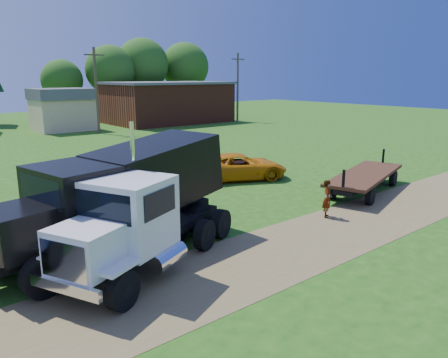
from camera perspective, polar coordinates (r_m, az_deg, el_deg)
ground at (r=18.03m, az=13.47°, el=-6.91°), size 140.00×140.00×0.00m
dirt_track at (r=18.02m, az=13.47°, el=-6.89°), size 120.00×4.20×0.01m
white_semi_tractor at (r=13.79m, az=-12.22°, el=-6.13°), size 7.84×5.33×4.71m
black_dump_truck at (r=15.90m, az=-13.29°, el=-1.57°), size 9.16×4.32×3.88m
orange_pickup at (r=26.32m, az=2.12°, el=1.64°), size 6.20×4.73×1.57m
flatbed_trailer at (r=24.59m, az=17.93°, el=0.18°), size 7.56×4.12×1.86m
spectator_a at (r=19.74m, az=13.34°, el=-2.54°), size 0.73×0.70×1.69m
spectator_b at (r=19.18m, az=-5.28°, el=-2.42°), size 1.13×1.03×1.87m
brick_building at (r=59.28m, az=-7.39°, el=9.94°), size 15.40×10.40×5.30m
tan_shed at (r=53.15m, az=-20.36°, el=8.58°), size 6.20×5.40×4.70m
utility_poles at (r=49.12m, az=-16.34°, el=11.22°), size 42.20×0.28×9.00m
tree_row at (r=62.60m, az=-22.53°, el=13.12°), size 57.35×14.33×11.85m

